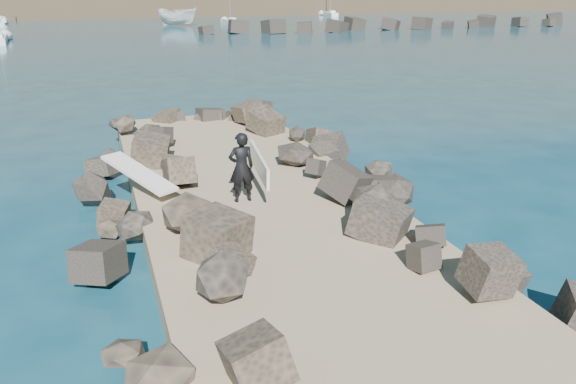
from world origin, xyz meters
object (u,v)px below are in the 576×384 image
at_px(surfboard_resting, 139,177).
at_px(surfer_with_board, 244,167).
at_px(sailboat_f, 330,14).
at_px(boat_imported, 178,16).

bearing_deg(surfboard_resting, surfer_with_board, -61.05).
distance_m(surfboard_resting, sailboat_f, 93.40).
bearing_deg(boat_imported, surfboard_resting, -144.44).
bearing_deg(surfer_with_board, surfboard_resting, 150.72).
distance_m(surfer_with_board, sailboat_f, 93.60).
relative_size(surfboard_resting, sailboat_f, 0.34).
height_order(boat_imported, surfer_with_board, boat_imported).
bearing_deg(boat_imported, surfer_with_board, -142.33).
bearing_deg(sailboat_f, boat_imported, -152.92).
relative_size(boat_imported, sailboat_f, 0.90).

